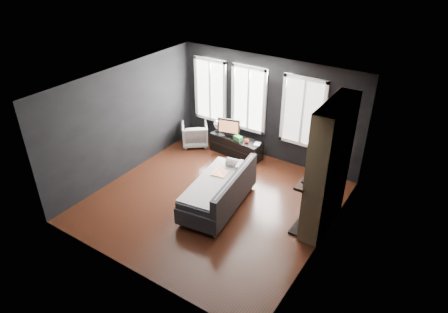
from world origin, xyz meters
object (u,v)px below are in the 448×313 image
Objects in this scene: monitor at (229,126)px; mantel_vase at (325,155)px; media_console at (236,146)px; sofa at (218,189)px; mug at (247,141)px; armchair at (195,133)px; book at (255,140)px.

mantel_vase is (2.96, -1.04, 0.55)m from monitor.
media_console is 0.58m from monitor.
monitor is (-0.23, -0.01, 0.53)m from media_console.
sofa is at bearing -62.58° from media_console.
mug is 2.67m from mantel_vase.
mantel_vase reaches higher than sofa.
armchair is at bearing -167.75° from media_console.
mantel_vase is at bearing 23.22° from sofa.
armchair is 1.28m from media_console.
mantel_vase reaches higher than monitor.
mug is at bearing -20.72° from monitor.
book is (1.83, 0.13, 0.26)m from armchair.
sofa reaches higher than mug.
monitor is at bearing 109.46° from sofa.
sofa is 10.06× the size of book.
media_console is 7.04× the size of book.
monitor is 2.97× the size of book.
book reaches higher than media_console.
sofa is 2.14m from mug.
sofa is at bearing 97.57° from armchair.
book is at bearing 144.78° from armchair.
armchair is 1.85m from book.
sofa is 2.97× the size of armchair.
sofa reaches higher than armchair.
armchair is 3.39× the size of book.
sofa is 18.43× the size of mug.
book is at bearing 90.54° from sofa.
book is (0.20, 0.06, 0.05)m from mug.
armchair is 0.48× the size of media_console.
monitor reaches higher than sofa.
mug is (1.63, 0.06, 0.21)m from armchair.
armchair is at bearing -176.08° from book.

